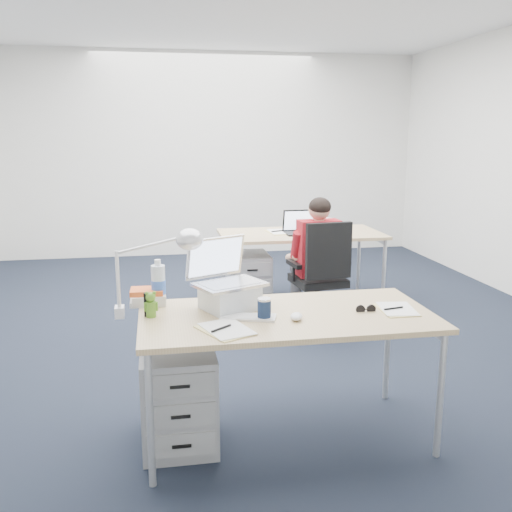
% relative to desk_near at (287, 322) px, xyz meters
% --- Properties ---
extents(floor, '(7.00, 7.00, 0.00)m').
position_rel_desk_near_xyz_m(floor, '(0.03, 1.67, -0.68)').
color(floor, black).
rests_on(floor, ground).
extents(room, '(6.02, 7.02, 2.80)m').
position_rel_desk_near_xyz_m(room, '(0.03, 1.67, 1.03)').
color(room, silver).
rests_on(room, ground).
extents(desk_near, '(1.60, 0.80, 0.73)m').
position_rel_desk_near_xyz_m(desk_near, '(0.00, 0.00, 0.00)').
color(desk_near, tan).
rests_on(desk_near, ground).
extents(desk_far, '(1.60, 0.80, 0.73)m').
position_rel_desk_near_xyz_m(desk_far, '(0.73, 2.53, 0.00)').
color(desk_far, tan).
rests_on(desk_far, ground).
extents(office_chair, '(0.69, 0.69, 0.98)m').
position_rel_desk_near_xyz_m(office_chair, '(0.70, 1.73, -0.41)').
color(office_chair, black).
rests_on(office_chair, ground).
extents(seated_person, '(0.37, 0.63, 1.16)m').
position_rel_desk_near_xyz_m(seated_person, '(0.69, 1.89, -0.10)').
color(seated_person, maroon).
rests_on(seated_person, ground).
extents(drawer_pedestal_near, '(0.40, 0.50, 0.55)m').
position_rel_desk_near_xyz_m(drawer_pedestal_near, '(-0.60, 0.04, -0.41)').
color(drawer_pedestal_near, '#9A9C9F').
rests_on(drawer_pedestal_near, ground).
extents(drawer_pedestal_far, '(0.40, 0.50, 0.55)m').
position_rel_desk_near_xyz_m(drawer_pedestal_far, '(0.18, 2.45, -0.41)').
color(drawer_pedestal_far, '#9A9C9F').
rests_on(drawer_pedestal_far, ground).
extents(silver_laptop, '(0.45, 0.42, 0.39)m').
position_rel_desk_near_xyz_m(silver_laptop, '(-0.30, 0.15, 0.24)').
color(silver_laptop, silver).
rests_on(silver_laptop, desk_near).
extents(wireless_keyboard, '(0.32, 0.20, 0.01)m').
position_rel_desk_near_xyz_m(wireless_keyboard, '(-0.22, -0.04, 0.05)').
color(wireless_keyboard, white).
rests_on(wireless_keyboard, desk_near).
extents(computer_mouse, '(0.09, 0.12, 0.04)m').
position_rel_desk_near_xyz_m(computer_mouse, '(0.03, -0.11, 0.06)').
color(computer_mouse, white).
rests_on(computer_mouse, desk_near).
extents(headphones, '(0.25, 0.23, 0.03)m').
position_rel_desk_near_xyz_m(headphones, '(-0.30, 0.14, 0.06)').
color(headphones, black).
rests_on(headphones, desk_near).
extents(can_koozie, '(0.08, 0.08, 0.12)m').
position_rel_desk_near_xyz_m(can_koozie, '(-0.14, -0.08, 0.11)').
color(can_koozie, '#14223F').
rests_on(can_koozie, desk_near).
extents(water_bottle, '(0.10, 0.10, 0.26)m').
position_rel_desk_near_xyz_m(water_bottle, '(-0.69, 0.31, 0.18)').
color(water_bottle, silver).
rests_on(water_bottle, desk_near).
extents(bear_figurine, '(0.09, 0.08, 0.14)m').
position_rel_desk_near_xyz_m(bear_figurine, '(-0.73, 0.08, 0.12)').
color(bear_figurine, '#3D7E21').
rests_on(bear_figurine, desk_near).
extents(book_stack, '(0.22, 0.17, 0.09)m').
position_rel_desk_near_xyz_m(book_stack, '(-0.75, 0.32, 0.09)').
color(book_stack, silver).
rests_on(book_stack, desk_near).
extents(cordless_phone, '(0.04, 0.02, 0.13)m').
position_rel_desk_near_xyz_m(cordless_phone, '(-0.75, 0.09, 0.11)').
color(cordless_phone, black).
rests_on(cordless_phone, desk_near).
extents(papers_left, '(0.29, 0.34, 0.01)m').
position_rel_desk_near_xyz_m(papers_left, '(-0.37, -0.21, 0.05)').
color(papers_left, '#DECE81').
rests_on(papers_left, desk_near).
extents(papers_right, '(0.21, 0.28, 0.01)m').
position_rel_desk_near_xyz_m(papers_right, '(0.62, -0.05, 0.05)').
color(papers_right, '#DECE81').
rests_on(papers_right, desk_near).
extents(sunglasses, '(0.12, 0.06, 0.03)m').
position_rel_desk_near_xyz_m(sunglasses, '(0.44, -0.04, 0.06)').
color(sunglasses, black).
rests_on(sunglasses, desk_near).
extents(desk_lamp, '(0.46, 0.29, 0.49)m').
position_rel_desk_near_xyz_m(desk_lamp, '(-0.75, 0.10, 0.29)').
color(desk_lamp, silver).
rests_on(desk_lamp, desk_near).
extents(dark_laptop, '(0.34, 0.33, 0.24)m').
position_rel_desk_near_xyz_m(dark_laptop, '(0.73, 2.44, 0.17)').
color(dark_laptop, black).
rests_on(dark_laptop, desk_far).
extents(far_cup, '(0.09, 0.09, 0.11)m').
position_rel_desk_near_xyz_m(far_cup, '(1.08, 2.73, 0.10)').
color(far_cup, white).
rests_on(far_cup, desk_far).
extents(far_papers, '(0.24, 0.33, 0.01)m').
position_rel_desk_near_xyz_m(far_papers, '(0.53, 2.57, 0.05)').
color(far_papers, white).
rests_on(far_papers, desk_far).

